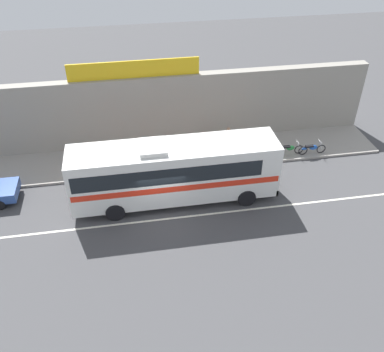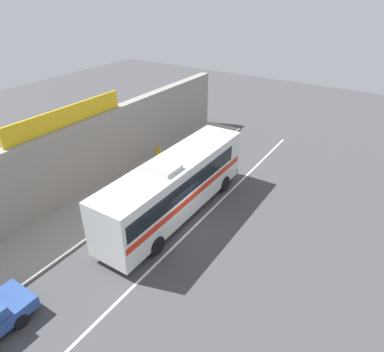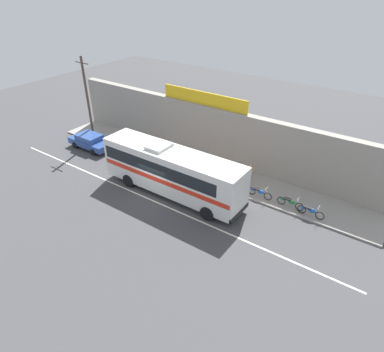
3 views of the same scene
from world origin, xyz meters
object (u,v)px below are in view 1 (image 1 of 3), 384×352
Objects in this scene: intercity_bus at (173,170)px; pedestrian_near_shop at (228,137)px; motorcycle_blue at (289,149)px; motorcycle_green at (312,148)px; motorcycle_orange at (255,153)px.

intercity_bus reaches higher than pedestrian_near_shop.
intercity_bus is 6.26m from pedestrian_near_shop.
intercity_bus reaches higher than motorcycle_blue.
motorcycle_blue is 1.18× the size of pedestrian_near_shop.
intercity_bus is at bearing -158.35° from motorcycle_blue.
motorcycle_green is 1.13× the size of pedestrian_near_shop.
motorcycle_blue is at bearing -18.98° from pedestrian_near_shop.
motorcycle_blue is (-1.51, 0.19, 0.00)m from motorcycle_green.
motorcycle_orange is 2.10m from pedestrian_near_shop.
motorcycle_blue is at bearing 1.97° from motorcycle_orange.
motorcycle_green and motorcycle_blue have the same top height.
pedestrian_near_shop is at bearing 161.02° from motorcycle_blue.
motorcycle_green is (9.56, 3.00, -1.50)m from intercity_bus.
pedestrian_near_shop is (-1.48, 1.39, 0.54)m from motorcycle_orange.
pedestrian_near_shop is (-5.31, 1.50, 0.54)m from motorcycle_green.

